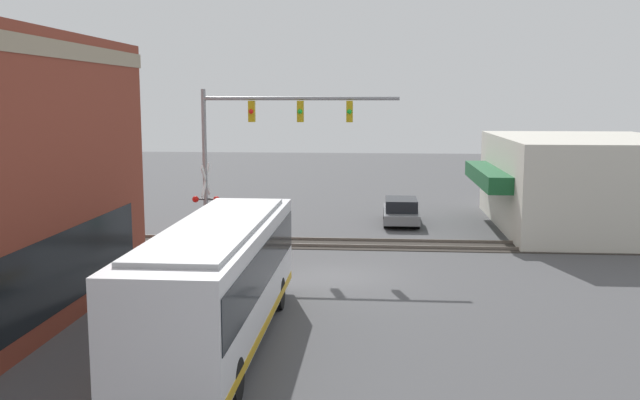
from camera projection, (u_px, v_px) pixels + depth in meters
ground_plane at (339, 277)px, 26.22m from camera, size 120.00×120.00×0.00m
shop_building at (583, 182)px, 36.02m from camera, size 12.65×9.76×4.61m
city_bus at (218, 278)px, 18.88m from camera, size 10.91×2.59×3.29m
traffic_signal_gantry at (264, 130)px, 30.53m from camera, size 0.42×8.48×6.93m
crossing_signal at (206, 199)px, 30.14m from camera, size 1.41×1.18×3.81m
rail_track_near at (347, 244)px, 32.14m from camera, size 2.60×60.00×0.15m
parked_car_grey at (401, 212)px, 37.30m from camera, size 4.51×1.82×1.36m
pedestrian_at_crossing at (252, 229)px, 30.74m from camera, size 0.34×0.34×1.82m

